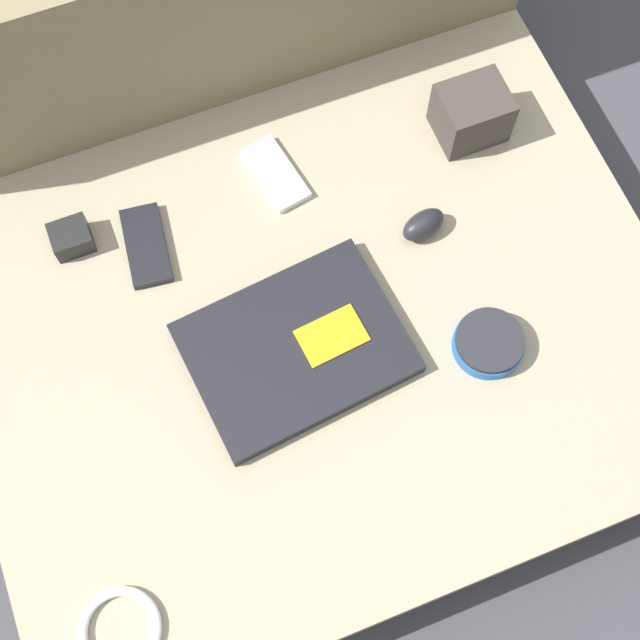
{
  "coord_description": "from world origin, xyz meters",
  "views": [
    {
      "loc": [
        -0.16,
        -0.41,
        1.32
      ],
      "look_at": [
        0.0,
        0.0,
        0.17
      ],
      "focal_mm": 50.0,
      "sensor_mm": 36.0,
      "label": 1
    }
  ],
  "objects_px": {
    "laptop": "(296,348)",
    "speaker_puck": "(489,343)",
    "phone_silver": "(146,246)",
    "phone_black": "(276,174)",
    "computer_mouse": "(423,225)",
    "charger_brick": "(71,238)",
    "camera_pouch": "(471,113)"
  },
  "relations": [
    {
      "from": "laptop",
      "to": "computer_mouse",
      "type": "xyz_separation_m",
      "value": [
        0.24,
        0.11,
        0.01
      ]
    },
    {
      "from": "computer_mouse",
      "to": "phone_black",
      "type": "xyz_separation_m",
      "value": [
        -0.17,
        0.16,
        -0.01
      ]
    },
    {
      "from": "camera_pouch",
      "to": "charger_brick",
      "type": "distance_m",
      "value": 0.62
    },
    {
      "from": "phone_silver",
      "to": "phone_black",
      "type": "distance_m",
      "value": 0.22
    },
    {
      "from": "camera_pouch",
      "to": "laptop",
      "type": "bearing_deg",
      "value": -147.2
    },
    {
      "from": "phone_black",
      "to": "phone_silver",
      "type": "bearing_deg",
      "value": -178.63
    },
    {
      "from": "laptop",
      "to": "camera_pouch",
      "type": "relative_size",
      "value": 3.09
    },
    {
      "from": "phone_black",
      "to": "charger_brick",
      "type": "height_order",
      "value": "charger_brick"
    },
    {
      "from": "computer_mouse",
      "to": "speaker_puck",
      "type": "distance_m",
      "value": 0.2
    },
    {
      "from": "speaker_puck",
      "to": "laptop",
      "type": "bearing_deg",
      "value": 159.86
    },
    {
      "from": "speaker_puck",
      "to": "phone_silver",
      "type": "height_order",
      "value": "speaker_puck"
    },
    {
      "from": "laptop",
      "to": "phone_silver",
      "type": "distance_m",
      "value": 0.27
    },
    {
      "from": "laptop",
      "to": "phone_black",
      "type": "height_order",
      "value": "laptop"
    },
    {
      "from": "charger_brick",
      "to": "phone_silver",
      "type": "bearing_deg",
      "value": -25.41
    },
    {
      "from": "speaker_puck",
      "to": "computer_mouse",
      "type": "bearing_deg",
      "value": 93.35
    },
    {
      "from": "computer_mouse",
      "to": "speaker_puck",
      "type": "relative_size",
      "value": 0.76
    },
    {
      "from": "computer_mouse",
      "to": "camera_pouch",
      "type": "height_order",
      "value": "camera_pouch"
    },
    {
      "from": "speaker_puck",
      "to": "charger_brick",
      "type": "distance_m",
      "value": 0.61
    },
    {
      "from": "laptop",
      "to": "speaker_puck",
      "type": "bearing_deg",
      "value": -26.05
    },
    {
      "from": "phone_silver",
      "to": "camera_pouch",
      "type": "height_order",
      "value": "camera_pouch"
    },
    {
      "from": "phone_black",
      "to": "laptop",
      "type": "bearing_deg",
      "value": -114.6
    },
    {
      "from": "laptop",
      "to": "charger_brick",
      "type": "height_order",
      "value": "charger_brick"
    },
    {
      "from": "computer_mouse",
      "to": "charger_brick",
      "type": "xyz_separation_m",
      "value": [
        -0.48,
        0.17,
        -0.0
      ]
    },
    {
      "from": "speaker_puck",
      "to": "phone_silver",
      "type": "relative_size",
      "value": 0.75
    },
    {
      "from": "phone_silver",
      "to": "phone_black",
      "type": "relative_size",
      "value": 1.04
    },
    {
      "from": "computer_mouse",
      "to": "speaker_puck",
      "type": "xyz_separation_m",
      "value": [
        0.01,
        -0.2,
        -0.0
      ]
    },
    {
      "from": "speaker_puck",
      "to": "phone_silver",
      "type": "distance_m",
      "value": 0.51
    },
    {
      "from": "computer_mouse",
      "to": "phone_black",
      "type": "bearing_deg",
      "value": 122.04
    },
    {
      "from": "speaker_puck",
      "to": "camera_pouch",
      "type": "relative_size",
      "value": 0.98
    },
    {
      "from": "charger_brick",
      "to": "phone_black",
      "type": "bearing_deg",
      "value": -0.4
    },
    {
      "from": "laptop",
      "to": "speaker_puck",
      "type": "relative_size",
      "value": 3.15
    },
    {
      "from": "camera_pouch",
      "to": "charger_brick",
      "type": "xyz_separation_m",
      "value": [
        -0.62,
        0.03,
        -0.02
      ]
    }
  ]
}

